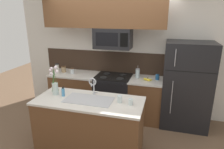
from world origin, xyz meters
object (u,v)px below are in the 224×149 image
object	(u,v)px
stove_range	(113,96)
sink_faucet	(93,84)
microwave	(113,38)
french_press	(138,73)
banana_bunch	(148,79)
refrigerator	(186,85)
storage_jar_medium	(64,69)
coffee_tin	(157,77)
storage_jar_tall	(57,68)
flower_vase	(55,85)
storage_jar_short	(72,71)
dish_soap_bottle	(63,92)
spare_glass	(131,102)
drinking_glass	(120,99)

from	to	relation	value
stove_range	sink_faucet	size ratio (longest dim) A/B	3.04
microwave	french_press	xyz separation A→B (m)	(0.51, 0.08, -0.72)
banana_bunch	sink_faucet	distance (m)	1.29
french_press	refrigerator	bearing A→B (deg)	-2.35
storage_jar_medium	coffee_tin	world-z (taller)	storage_jar_medium
refrigerator	banana_bunch	bearing A→B (deg)	-173.92
storage_jar_medium	refrigerator	bearing A→B (deg)	-0.03
storage_jar_tall	flower_vase	xyz separation A→B (m)	(0.63, -1.15, 0.06)
french_press	flower_vase	bearing A→B (deg)	-133.85
coffee_tin	sink_faucet	world-z (taller)	sink_faucet
microwave	coffee_tin	world-z (taller)	microwave
storage_jar_short	dish_soap_bottle	distance (m)	1.27
refrigerator	spare_glass	xyz separation A→B (m)	(-0.88, -1.26, 0.10)
spare_glass	microwave	bearing A→B (deg)	116.46
sink_faucet	stove_range	bearing A→B (deg)	86.69
stove_range	storage_jar_short	world-z (taller)	storage_jar_short
flower_vase	dish_soap_bottle	bearing A→B (deg)	-11.24
storage_jar_tall	dish_soap_bottle	bearing A→B (deg)	-56.00
stove_range	coffee_tin	xyz separation A→B (m)	(0.92, 0.05, 0.50)
coffee_tin	microwave	bearing A→B (deg)	-175.58
storage_jar_tall	storage_jar_short	distance (m)	0.37
stove_range	spare_glass	size ratio (longest dim) A/B	10.07
stove_range	storage_jar_medium	size ratio (longest dim) A/B	6.76
storage_jar_medium	dish_soap_bottle	distance (m)	1.41
refrigerator	flower_vase	xyz separation A→B (m)	(-2.17, -1.21, 0.21)
storage_jar_medium	storage_jar_short	size ratio (longest dim) A/B	1.12
storage_jar_tall	banana_bunch	xyz separation A→B (m)	(2.06, -0.02, -0.08)
french_press	spare_glass	distance (m)	1.30
microwave	refrigerator	distance (m)	1.72
microwave	storage_jar_tall	xyz separation A→B (m)	(-1.32, -0.02, -0.72)
storage_jar_medium	banana_bunch	size ratio (longest dim) A/B	0.73
storage_jar_tall	stove_range	bearing A→B (deg)	1.59
banana_bunch	storage_jar_medium	bearing A→B (deg)	177.57
sink_faucet	spare_glass	size ratio (longest dim) A/B	3.31
french_press	storage_jar_tall	bearing A→B (deg)	-176.98
banana_bunch	refrigerator	bearing A→B (deg)	6.08
french_press	spare_glass	world-z (taller)	french_press
microwave	storage_jar_short	bearing A→B (deg)	-179.94
storage_jar_short	stove_range	bearing A→B (deg)	1.32
french_press	drinking_glass	size ratio (longest dim) A/B	2.42
microwave	storage_jar_medium	xyz separation A→B (m)	(-1.19, 0.04, -0.75)
banana_bunch	sink_faucet	xyz separation A→B (m)	(-0.80, -0.99, 0.18)
stove_range	flower_vase	xyz separation A→B (m)	(-0.69, -1.19, 0.61)
storage_jar_medium	spare_glass	bearing A→B (deg)	-35.09
storage_jar_short	sink_faucet	xyz separation A→B (m)	(0.89, -1.03, 0.14)
microwave	refrigerator	world-z (taller)	microwave
storage_jar_short	coffee_tin	distance (m)	1.87
storage_jar_short	flower_vase	distance (m)	1.20
stove_range	flower_vase	bearing A→B (deg)	-120.02
storage_jar_medium	sink_faucet	bearing A→B (deg)	-43.71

